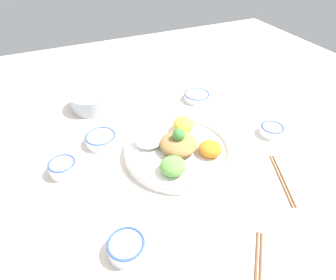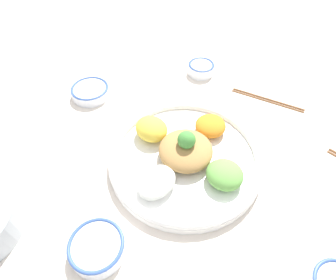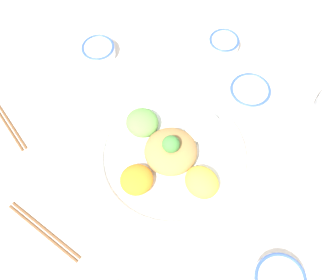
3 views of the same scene
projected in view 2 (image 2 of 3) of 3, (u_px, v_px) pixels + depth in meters
ground_plane at (200, 156)px, 0.70m from camera, size 2.40×2.40×0.00m
salad_platter at (185, 155)px, 0.67m from camera, size 0.37×0.37×0.10m
sauce_bowl_red at (97, 247)px, 0.53m from camera, size 0.11×0.11×0.04m
sauce_bowl_dark at (90, 91)px, 0.83m from camera, size 0.11×0.11×0.03m
sauce_bowl_far at (201, 68)px, 0.91m from camera, size 0.08×0.08×0.04m
chopsticks_pair_far at (268, 99)px, 0.83m from camera, size 0.20×0.10×0.01m
serving_spoon_main at (231, 60)px, 0.96m from camera, size 0.08×0.12×0.01m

